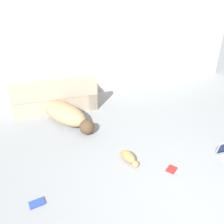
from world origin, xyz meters
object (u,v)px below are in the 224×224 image
Objects in this scene: dog at (67,114)px; book_blue at (37,203)px; book_red at (172,169)px; couch at (55,98)px; cat at (129,157)px.

dog reaches higher than book_blue.
dog is at bearing 122.59° from book_red.
book_red is at bearing -1.35° from book_blue.
couch is 1.16× the size of dog.
cat is (0.71, -1.55, -0.12)m from dog.
book_red is (0.54, -0.42, -0.07)m from cat.
book_red is (1.37, -2.68, -0.25)m from couch.
couch is at bearing 75.58° from book_blue.
couch is 8.43× the size of book_blue.
couch is at bearing -173.55° from cat.
dog is 7.26× the size of book_blue.
book_red is at bearing 120.71° from couch.
book_red is 0.97× the size of book_blue.
cat is 2.30× the size of book_red.
book_blue is (-2.05, 0.05, 0.00)m from book_red.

